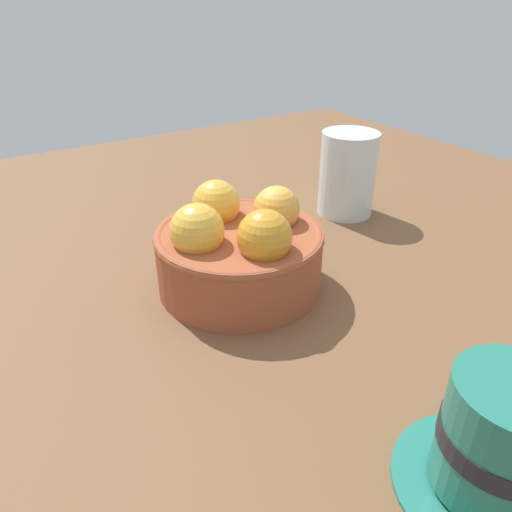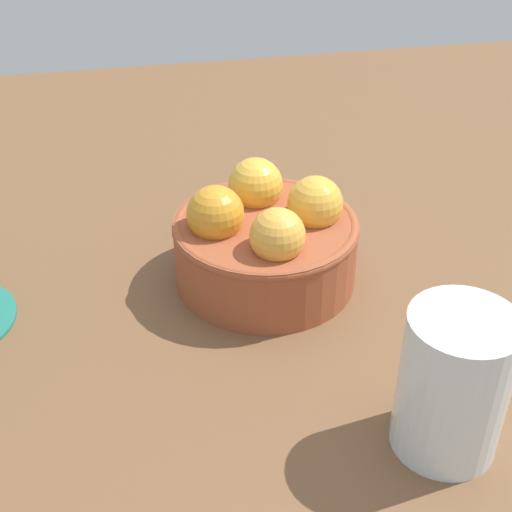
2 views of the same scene
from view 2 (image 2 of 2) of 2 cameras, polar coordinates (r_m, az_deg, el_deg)
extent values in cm
cube|color=brown|center=(66.92, 0.73, -3.26)|extent=(115.08, 119.76, 4.21)
cylinder|color=#9E4C2D|center=(63.91, 0.76, 0.42)|extent=(16.20, 16.20, 6.14)
torus|color=#9E4C2D|center=(62.47, 0.78, 2.46)|extent=(16.40, 16.40, 1.00)
sphere|color=gold|center=(58.04, 2.07, 1.67)|extent=(4.63, 4.63, 4.63)
sphere|color=gold|center=(62.89, 4.63, 4.34)|extent=(4.91, 4.91, 4.91)
sphere|color=gold|center=(65.28, -0.36, 5.64)|extent=(5.00, 5.00, 5.00)
sphere|color=orange|center=(60.62, -3.19, 3.17)|extent=(4.98, 4.98, 4.98)
cylinder|color=silver|center=(49.20, 15.41, -9.78)|extent=(7.23, 7.23, 10.77)
camera|label=1|loc=(0.78, -31.91, 20.86)|focal=34.07mm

